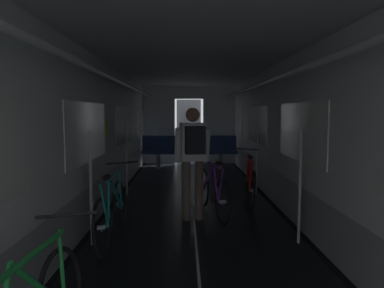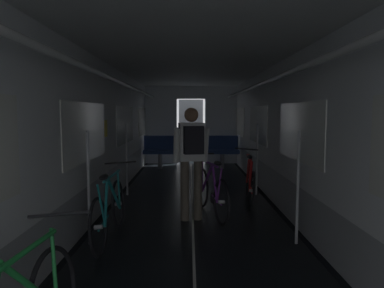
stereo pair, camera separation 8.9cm
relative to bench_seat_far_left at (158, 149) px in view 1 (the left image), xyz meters
name	(u,v)px [view 1 (the left image)]	position (x,y,z in m)	size (l,w,h in m)	color
train_car_shell	(193,107)	(0.90, -4.47, 1.13)	(3.14, 12.34, 2.57)	black
bench_seat_far_left	(158,149)	(0.00, 0.00, 0.00)	(0.98, 0.51, 0.95)	gray
bench_seat_far_right	(220,149)	(1.80, 0.00, 0.00)	(0.98, 0.51, 0.95)	gray
bicycle_red	(250,182)	(1.93, -4.01, -0.18)	(0.44, 1.69, 0.95)	black
bicycle_teal	(112,211)	(-0.15, -5.83, -0.18)	(0.44, 1.69, 0.95)	black
person_cyclist_aisle	(193,153)	(0.89, -5.01, 0.45)	(0.56, 0.44, 1.69)	brown
bicycle_purple_in_aisle	(212,191)	(1.19, -4.75, -0.18)	(0.58, 1.66, 0.94)	black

